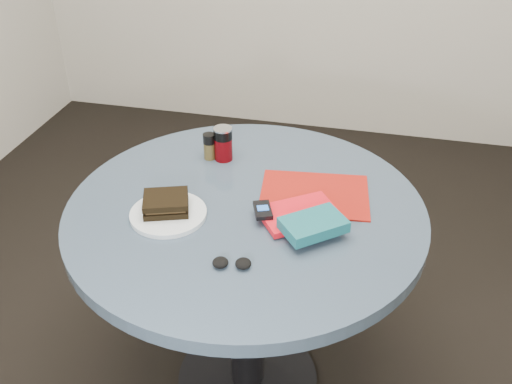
% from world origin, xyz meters
% --- Properties ---
extents(ground, '(4.00, 4.00, 0.00)m').
position_xyz_m(ground, '(0.00, 0.00, 0.00)').
color(ground, black).
rests_on(ground, ground).
extents(table, '(1.00, 1.00, 0.75)m').
position_xyz_m(table, '(0.00, 0.00, 0.59)').
color(table, black).
rests_on(table, ground).
extents(plate, '(0.23, 0.23, 0.01)m').
position_xyz_m(plate, '(-0.19, -0.09, 0.76)').
color(plate, silver).
rests_on(plate, table).
extents(sandwich, '(0.15, 0.13, 0.04)m').
position_xyz_m(sandwich, '(-0.20, -0.09, 0.78)').
color(sandwich, black).
rests_on(sandwich, plate).
extents(soda_can, '(0.06, 0.06, 0.11)m').
position_xyz_m(soda_can, '(-0.13, 0.23, 0.80)').
color(soda_can, '#590409').
rests_on(soda_can, table).
extents(pepper_grinder, '(0.04, 0.04, 0.09)m').
position_xyz_m(pepper_grinder, '(-0.17, 0.23, 0.79)').
color(pepper_grinder, '#463C1E').
rests_on(pepper_grinder, table).
extents(magazine, '(0.33, 0.26, 0.01)m').
position_xyz_m(magazine, '(0.18, 0.10, 0.75)').
color(magazine, maroon).
rests_on(magazine, table).
extents(red_book, '(0.24, 0.23, 0.02)m').
position_xyz_m(red_book, '(0.15, -0.02, 0.76)').
color(red_book, red).
rests_on(red_book, magazine).
extents(novel, '(0.19, 0.18, 0.03)m').
position_xyz_m(novel, '(0.20, -0.10, 0.79)').
color(novel, '#13535D').
rests_on(novel, red_book).
extents(mp3_player, '(0.07, 0.09, 0.01)m').
position_xyz_m(mp3_player, '(0.06, -0.05, 0.78)').
color(mp3_player, black).
rests_on(mp3_player, red_book).
extents(headphones, '(0.10, 0.05, 0.02)m').
position_xyz_m(headphones, '(0.03, -0.26, 0.76)').
color(headphones, black).
rests_on(headphones, table).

